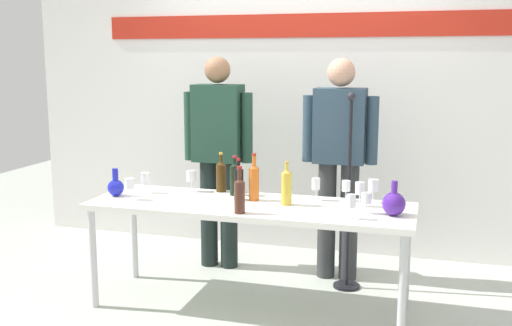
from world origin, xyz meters
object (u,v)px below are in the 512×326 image
object	(u,v)px
decanter_blue_left	(116,187)
wine_glass_right_3	(360,189)
wine_glass_left_2	(191,176)
wine_glass_right_0	(351,202)
wine_glass_right_5	(316,184)
wine_glass_left_0	(129,184)
display_table	(250,212)
presenter_right	(339,155)
presenter_left	(218,149)
wine_bottle_5	(240,194)
decanter_blue_right	(394,203)
wine_glass_right_1	(366,199)
wine_glass_left_1	(146,178)
microphone_stand	(348,225)
wine_bottle_2	(221,175)
wine_bottle_0	(254,181)
wine_bottle_1	(235,178)
wine_bottle_3	(287,186)
wine_glass_right_2	(346,187)
wine_bottle_4	(239,182)
wine_glass_right_4	(373,186)

from	to	relation	value
decanter_blue_left	wine_glass_right_3	bearing A→B (deg)	5.98
wine_glass_left_2	wine_glass_right_0	xyz separation A→B (m)	(1.23, -0.45, -0.00)
wine_glass_right_5	wine_glass_left_0	bearing A→B (deg)	-164.61
display_table	wine_glass_right_5	xyz separation A→B (m)	(0.41, 0.22, 0.17)
presenter_right	presenter_left	bearing A→B (deg)	180.00
wine_glass_right_0	wine_glass_right_3	size ratio (longest dim) A/B	0.94
presenter_right	wine_glass_left_0	bearing A→B (deg)	-146.87
wine_bottle_5	wine_glass_right_5	xyz separation A→B (m)	(0.40, 0.49, -0.01)
presenter_right	wine_glass_right_3	xyz separation A→B (m)	(0.23, -0.61, -0.12)
decanter_blue_right	wine_glass_left_2	distance (m)	1.50
decanter_blue_right	wine_glass_right_1	distance (m)	0.17
decanter_blue_left	wine_bottle_5	world-z (taller)	wine_bottle_5
display_table	decanter_blue_left	xyz separation A→B (m)	(-0.98, -0.05, 0.13)
wine_glass_left_2	wine_glass_right_0	bearing A→B (deg)	-19.90
wine_glass_left_1	microphone_stand	world-z (taller)	microphone_stand
wine_bottle_2	wine_glass_right_0	distance (m)	1.13
display_table	presenter_right	distance (m)	0.94
wine_bottle_0	wine_glass_left_1	size ratio (longest dim) A/B	2.20
wine_bottle_1	display_table	bearing A→B (deg)	-50.86
presenter_right	wine_bottle_3	size ratio (longest dim) A/B	5.80
wine_bottle_0	wine_glass_left_0	bearing A→B (deg)	-165.10
wine_glass_left_0	wine_glass_right_1	size ratio (longest dim) A/B	1.11
presenter_right	wine_bottle_3	world-z (taller)	presenter_right
display_table	wine_glass_right_0	size ratio (longest dim) A/B	14.23
wine_glass_left_0	wine_glass_left_1	bearing A→B (deg)	87.30
wine_bottle_0	decanter_blue_left	bearing A→B (deg)	-171.54
wine_glass_right_2	decanter_blue_right	bearing A→B (deg)	-42.06
wine_glass_right_0	wine_glass_right_2	bearing A→B (deg)	101.52
display_table	wine_glass_left_0	size ratio (longest dim) A/B	14.62
wine_bottle_1	wine_bottle_2	distance (m)	0.15
presenter_right	wine_glass_right_3	distance (m)	0.66
wine_bottle_4	wine_glass_right_3	distance (m)	0.83
wine_bottle_3	wine_bottle_5	size ratio (longest dim) A/B	0.97
decanter_blue_right	wine_glass_right_1	xyz separation A→B (m)	(-0.17, 0.00, 0.02)
wine_bottle_3	wine_glass_right_2	world-z (taller)	wine_bottle_3
presenter_left	wine_glass_left_0	size ratio (longest dim) A/B	11.47
display_table	wine_bottle_4	bearing A→B (deg)	142.76
decanter_blue_left	presenter_left	size ratio (longest dim) A/B	0.12
wine_glass_right_2	wine_glass_right_4	bearing A→B (deg)	0.70
presenter_right	wine_glass_left_2	distance (m)	1.14
wine_bottle_2	wine_glass_left_0	world-z (taller)	wine_bottle_2
presenter_left	wine_glass_right_1	world-z (taller)	presenter_left
wine_bottle_1	wine_bottle_4	distance (m)	0.16
display_table	wine_bottle_5	size ratio (longest dim) A/B	7.24
wine_glass_right_3	wine_glass_right_5	bearing A→B (deg)	164.21
wine_glass_right_5	microphone_stand	size ratio (longest dim) A/B	0.11
wine_bottle_5	wine_glass_right_2	bearing A→B (deg)	41.30
display_table	wine_glass_right_1	size ratio (longest dim) A/B	16.30
wine_bottle_0	wine_glass_right_1	size ratio (longest dim) A/B	2.45
wine_bottle_5	wine_glass_right_2	xyz separation A→B (m)	(0.60, 0.53, -0.02)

